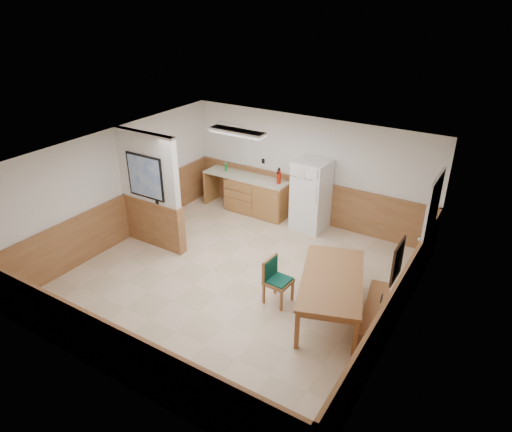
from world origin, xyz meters
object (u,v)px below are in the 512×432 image
Objects in this scene: fire_extinguisher at (279,177)px; soap_bottle at (226,167)px; dining_bench at (375,312)px; refrigerator at (311,195)px; dining_table at (332,282)px; dining_chair at (274,277)px.

fire_extinguisher reaches higher than soap_bottle.
dining_bench is 4.31m from fire_extinguisher.
dining_bench is at bearing -37.07° from fire_extinguisher.
dining_bench is (2.41, -2.63, -0.48)m from refrigerator.
dining_bench is (0.75, 0.04, -0.32)m from dining_table.
dining_chair is at bearing -73.78° from refrigerator.
dining_table is 5.65× the size of fire_extinguisher.
soap_bottle is at bearing -177.84° from fire_extinguisher.
dining_table is 3.74m from fire_extinguisher.
soap_bottle is at bearing 126.87° from dining_table.
fire_extinguisher is (-1.53, 2.88, 0.58)m from dining_chair.
dining_table is at bearing -55.06° from refrigerator.
dining_chair is at bearing 175.39° from dining_bench.
dining_chair is 4.08× the size of soap_bottle.
dining_table is 0.82m from dining_bench.
soap_bottle reaches higher than dining_table.
dining_chair reaches higher than dining_bench.
soap_bottle is (-1.50, 0.00, -0.07)m from fire_extinguisher.
fire_extinguisher is at bearing 113.83° from dining_table.
dining_table is at bearing -34.11° from soap_bottle.
soap_bottle is at bearing -178.49° from refrigerator.
soap_bottle reaches higher than dining_bench.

